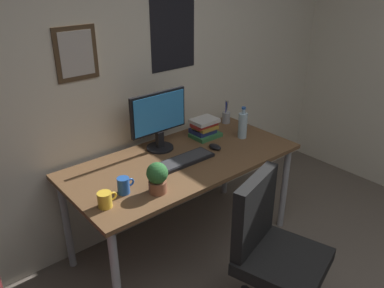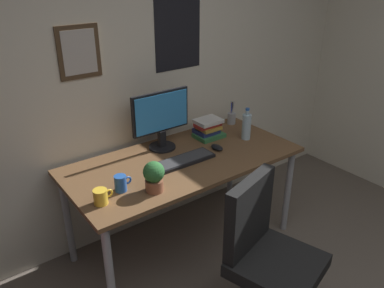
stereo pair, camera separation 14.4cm
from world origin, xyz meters
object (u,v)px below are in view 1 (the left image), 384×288
coffee_mug_far (124,185)px  monitor (159,118)px  pen_cup (226,117)px  office_chair (271,247)px  computer_mouse (215,147)px  keyboard (185,160)px  water_bottle (243,125)px  coffee_mug_near (105,200)px  book_stack_left (204,128)px  potted_plant (157,177)px

coffee_mug_far → monitor: bearing=34.6°
pen_cup → office_chair: bearing=-123.1°
office_chair → computer_mouse: (0.32, 0.82, 0.24)m
keyboard → coffee_mug_far: bearing=-171.7°
office_chair → coffee_mug_far: bearing=125.1°
office_chair → computer_mouse: size_ratio=8.64×
pen_cup → water_bottle: bearing=-111.4°
keyboard → office_chair: bearing=-91.2°
computer_mouse → monitor: bearing=138.8°
keyboard → computer_mouse: computer_mouse is taller
coffee_mug_near → book_stack_left: bearing=18.9°
water_bottle → coffee_mug_near: 1.30m
office_chair → keyboard: bearing=88.8°
water_bottle → book_stack_left: size_ratio=1.16×
coffee_mug_near → potted_plant: bearing=-11.4°
monitor → office_chair: bearing=-90.5°
potted_plant → keyboard: bearing=28.3°
computer_mouse → book_stack_left: size_ratio=0.50×
computer_mouse → potted_plant: bearing=-162.5°
coffee_mug_far → potted_plant: potted_plant is taller
office_chair → pen_cup: same height
coffee_mug_far → book_stack_left: book_stack_left is taller
keyboard → pen_cup: (0.73, 0.33, 0.04)m
potted_plant → monitor: bearing=53.0°
monitor → coffee_mug_near: size_ratio=3.83×
office_chair → book_stack_left: bearing=68.6°
water_bottle → book_stack_left: bearing=136.5°
water_bottle → keyboard: bearing=-177.4°
computer_mouse → coffee_mug_far: (-0.83, -0.09, 0.03)m
monitor → keyboard: bearing=-88.4°
keyboard → water_bottle: water_bottle is taller
office_chair → computer_mouse: office_chair is taller
coffee_mug_far → pen_cup: (1.26, 0.41, 0.00)m
keyboard → coffee_mug_near: bearing=-168.9°
office_chair → water_bottle: water_bottle is taller
coffee_mug_far → potted_plant: size_ratio=0.57×
monitor → book_stack_left: 0.44m
coffee_mug_far → potted_plant: 0.21m
computer_mouse → coffee_mug_near: size_ratio=0.92×
keyboard → water_bottle: size_ratio=1.70×
water_bottle → coffee_mug_near: bearing=-172.8°
keyboard → coffee_mug_near: size_ratio=3.58×
computer_mouse → water_bottle: 0.32m
coffee_mug_far → computer_mouse: bearing=6.2°
pen_cup → potted_plant: bearing=-154.2°
coffee_mug_near → coffee_mug_far: bearing=20.1°
monitor → coffee_mug_near: monitor is taller
monitor → coffee_mug_far: (-0.52, -0.36, -0.19)m
water_bottle → coffee_mug_near: water_bottle is taller
pen_cup → book_stack_left: size_ratio=0.92×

